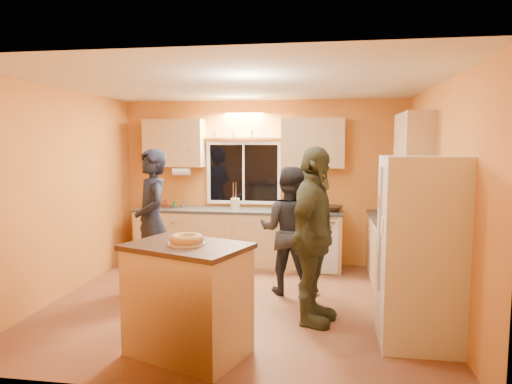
% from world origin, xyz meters
% --- Properties ---
extents(ground, '(4.50, 4.50, 0.00)m').
position_xyz_m(ground, '(0.00, 0.00, 0.00)').
color(ground, brown).
rests_on(ground, ground).
extents(room_shell, '(4.54, 4.04, 2.61)m').
position_xyz_m(room_shell, '(0.12, 0.41, 1.62)').
color(room_shell, orange).
rests_on(room_shell, ground).
extents(back_counter, '(4.23, 0.62, 0.90)m').
position_xyz_m(back_counter, '(0.01, 1.70, 0.45)').
color(back_counter, tan).
rests_on(back_counter, ground).
extents(right_counter, '(0.62, 1.84, 0.90)m').
position_xyz_m(right_counter, '(1.95, 0.50, 0.45)').
color(right_counter, tan).
rests_on(right_counter, ground).
extents(refrigerator, '(0.72, 0.70, 1.80)m').
position_xyz_m(refrigerator, '(1.89, -0.80, 0.90)').
color(refrigerator, silver).
rests_on(refrigerator, ground).
extents(island, '(1.24, 1.04, 1.02)m').
position_xyz_m(island, '(-0.22, -1.34, 0.52)').
color(island, tan).
rests_on(island, ground).
extents(bundt_pastry, '(0.31, 0.31, 0.09)m').
position_xyz_m(bundt_pastry, '(-0.22, -1.34, 1.06)').
color(bundt_pastry, tan).
rests_on(bundt_pastry, island).
extents(person_left, '(0.74, 0.81, 1.85)m').
position_xyz_m(person_left, '(-1.16, 0.23, 0.93)').
color(person_left, black).
rests_on(person_left, ground).
extents(person_center, '(0.88, 0.74, 1.63)m').
position_xyz_m(person_center, '(0.55, 0.52, 0.81)').
color(person_center, black).
rests_on(person_center, ground).
extents(person_right, '(0.73, 1.19, 1.89)m').
position_xyz_m(person_right, '(0.88, -0.44, 0.94)').
color(person_right, '#353823').
rests_on(person_right, ground).
extents(mixing_bowl, '(0.44, 0.44, 0.08)m').
position_xyz_m(mixing_bowl, '(1.10, 1.73, 0.94)').
color(mixing_bowl, black).
rests_on(mixing_bowl, back_counter).
extents(utensil_crock, '(0.14, 0.14, 0.17)m').
position_xyz_m(utensil_crock, '(-0.38, 1.69, 0.99)').
color(utensil_crock, beige).
rests_on(utensil_crock, back_counter).
extents(potted_plant, '(0.34, 0.31, 0.33)m').
position_xyz_m(potted_plant, '(1.99, -0.30, 1.07)').
color(potted_plant, gray).
rests_on(potted_plant, right_counter).
extents(red_box, '(0.18, 0.14, 0.07)m').
position_xyz_m(red_box, '(1.92, 1.12, 0.94)').
color(red_box, '#B22C1B').
rests_on(red_box, right_counter).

